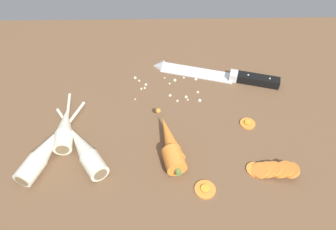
{
  "coord_description": "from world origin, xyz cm",
  "views": [
    {
      "loc": [
        -1.03,
        -51.89,
        54.02
      ],
      "look_at": [
        0.0,
        -2.0,
        1.5
      ],
      "focal_mm": 33.02,
      "sensor_mm": 36.0,
      "label": 1
    }
  ],
  "objects_px": {
    "whole_carrot": "(169,144)",
    "parsnip_mid_left": "(84,150)",
    "chefs_knife": "(212,74)",
    "carrot_slice_stack": "(272,170)",
    "parsnip_front": "(45,151)",
    "parsnip_mid_right": "(65,129)",
    "carrot_slice_stray_mid": "(248,123)",
    "carrot_slice_stray_near": "(205,189)"
  },
  "relations": [
    {
      "from": "whole_carrot",
      "to": "parsnip_mid_left",
      "type": "bearing_deg",
      "value": -176.6
    },
    {
      "from": "chefs_knife",
      "to": "parsnip_mid_left",
      "type": "xyz_separation_m",
      "value": [
        -0.3,
        -0.26,
        0.01
      ]
    },
    {
      "from": "whole_carrot",
      "to": "carrot_slice_stack",
      "type": "bearing_deg",
      "value": -16.67
    },
    {
      "from": "parsnip_front",
      "to": "parsnip_mid_right",
      "type": "bearing_deg",
      "value": 64.6
    },
    {
      "from": "parsnip_mid_left",
      "to": "parsnip_mid_right",
      "type": "relative_size",
      "value": 1.1
    },
    {
      "from": "parsnip_front",
      "to": "carrot_slice_stack",
      "type": "xyz_separation_m",
      "value": [
        0.47,
        -0.05,
        -0.01
      ]
    },
    {
      "from": "parsnip_mid_left",
      "to": "carrot_slice_stack",
      "type": "relative_size",
      "value": 2.02
    },
    {
      "from": "chefs_knife",
      "to": "parsnip_mid_right",
      "type": "bearing_deg",
      "value": -150.22
    },
    {
      "from": "parsnip_front",
      "to": "carrot_slice_stray_mid",
      "type": "bearing_deg",
      "value": 10.59
    },
    {
      "from": "whole_carrot",
      "to": "carrot_slice_stray_near",
      "type": "xyz_separation_m",
      "value": [
        0.07,
        -0.1,
        -0.02
      ]
    },
    {
      "from": "carrot_slice_stray_near",
      "to": "carrot_slice_stray_mid",
      "type": "distance_m",
      "value": 0.21
    },
    {
      "from": "parsnip_mid_left",
      "to": "carrot_slice_stray_mid",
      "type": "bearing_deg",
      "value": 12.73
    },
    {
      "from": "carrot_slice_stack",
      "to": "carrot_slice_stray_near",
      "type": "distance_m",
      "value": 0.15
    },
    {
      "from": "whole_carrot",
      "to": "parsnip_front",
      "type": "bearing_deg",
      "value": -177.41
    },
    {
      "from": "whole_carrot",
      "to": "parsnip_mid_right",
      "type": "height_order",
      "value": "whole_carrot"
    },
    {
      "from": "parsnip_front",
      "to": "parsnip_mid_left",
      "type": "distance_m",
      "value": 0.08
    },
    {
      "from": "parsnip_front",
      "to": "parsnip_mid_left",
      "type": "relative_size",
      "value": 1.14
    },
    {
      "from": "parsnip_mid_right",
      "to": "carrot_slice_stray_mid",
      "type": "xyz_separation_m",
      "value": [
        0.42,
        0.02,
        -0.02
      ]
    },
    {
      "from": "parsnip_mid_right",
      "to": "carrot_slice_stray_mid",
      "type": "height_order",
      "value": "parsnip_mid_right"
    },
    {
      "from": "parsnip_front",
      "to": "carrot_slice_stack",
      "type": "height_order",
      "value": "parsnip_front"
    },
    {
      "from": "chefs_knife",
      "to": "parsnip_mid_left",
      "type": "height_order",
      "value": "parsnip_mid_left"
    },
    {
      "from": "parsnip_mid_right",
      "to": "carrot_slice_stray_mid",
      "type": "relative_size",
      "value": 5.19
    },
    {
      "from": "chefs_knife",
      "to": "parsnip_front",
      "type": "height_order",
      "value": "parsnip_front"
    },
    {
      "from": "parsnip_front",
      "to": "carrot_slice_stray_near",
      "type": "distance_m",
      "value": 0.34
    },
    {
      "from": "carrot_slice_stray_mid",
      "to": "carrot_slice_stack",
      "type": "bearing_deg",
      "value": -80.56
    },
    {
      "from": "parsnip_mid_right",
      "to": "carrot_slice_stray_near",
      "type": "height_order",
      "value": "parsnip_mid_right"
    },
    {
      "from": "parsnip_front",
      "to": "carrot_slice_stack",
      "type": "relative_size",
      "value": 2.31
    },
    {
      "from": "parsnip_mid_right",
      "to": "whole_carrot",
      "type": "bearing_deg",
      "value": -11.91
    },
    {
      "from": "chefs_knife",
      "to": "carrot_slice_stray_near",
      "type": "bearing_deg",
      "value": -98.93
    },
    {
      "from": "carrot_slice_stack",
      "to": "carrot_slice_stray_near",
      "type": "bearing_deg",
      "value": -165.21
    },
    {
      "from": "carrot_slice_stray_near",
      "to": "parsnip_mid_left",
      "type": "bearing_deg",
      "value": 160.22
    },
    {
      "from": "parsnip_mid_left",
      "to": "whole_carrot",
      "type": "bearing_deg",
      "value": 3.4
    },
    {
      "from": "whole_carrot",
      "to": "carrot_slice_stray_near",
      "type": "bearing_deg",
      "value": -55.45
    },
    {
      "from": "chefs_knife",
      "to": "carrot_slice_stack",
      "type": "bearing_deg",
      "value": -74.94
    },
    {
      "from": "carrot_slice_stack",
      "to": "carrot_slice_stray_mid",
      "type": "bearing_deg",
      "value": 99.44
    },
    {
      "from": "parsnip_mid_right",
      "to": "carrot_slice_stray_near",
      "type": "xyz_separation_m",
      "value": [
        0.3,
        -0.15,
        -0.02
      ]
    },
    {
      "from": "carrot_slice_stack",
      "to": "whole_carrot",
      "type": "bearing_deg",
      "value": 163.33
    },
    {
      "from": "parsnip_mid_left",
      "to": "parsnip_mid_right",
      "type": "height_order",
      "value": "same"
    },
    {
      "from": "chefs_knife",
      "to": "carrot_slice_stack",
      "type": "height_order",
      "value": "carrot_slice_stack"
    },
    {
      "from": "parsnip_mid_right",
      "to": "carrot_slice_stray_mid",
      "type": "distance_m",
      "value": 0.42
    },
    {
      "from": "whole_carrot",
      "to": "parsnip_front",
      "type": "distance_m",
      "value": 0.26
    },
    {
      "from": "parsnip_front",
      "to": "carrot_slice_stray_mid",
      "type": "distance_m",
      "value": 0.46
    }
  ]
}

